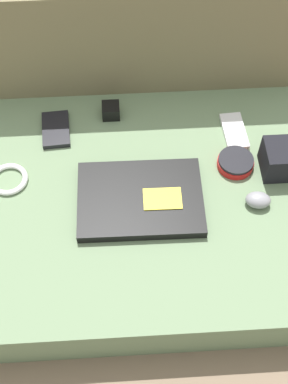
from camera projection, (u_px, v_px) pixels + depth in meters
ground_plane at (144, 223)px, 1.39m from camera, size 8.00×8.00×0.00m
couch_seat at (144, 211)px, 1.34m from camera, size 0.92×0.68×0.13m
couch_backrest at (134, 43)px, 1.45m from camera, size 0.92×0.20×0.44m
laptop at (140, 199)px, 1.27m from camera, size 0.30×0.21×0.03m
computer_mouse at (258, 200)px, 1.26m from camera, size 0.07×0.05×0.03m
speaker_puck at (236, 162)px, 1.32m from camera, size 0.09×0.09×0.03m
phone_silver at (56, 129)px, 1.39m from camera, size 0.08×0.12×0.01m
phone_black at (234, 131)px, 1.39m from camera, size 0.06×0.12×0.01m
camera_pouch at (284, 159)px, 1.30m from camera, size 0.10×0.09×0.08m
charger_brick at (111, 111)px, 1.41m from camera, size 0.05×0.04×0.04m
cable_coil at (9, 179)px, 1.30m from camera, size 0.09×0.09×0.01m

